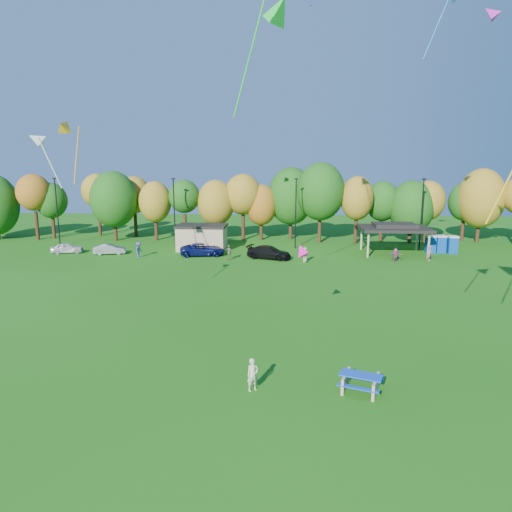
# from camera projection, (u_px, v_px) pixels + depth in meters

# --- Properties ---
(ground) EXTENTS (160.00, 160.00, 0.00)m
(ground) POSITION_uv_depth(u_px,v_px,m) (265.00, 404.00, 21.08)
(ground) COLOR #19600F
(ground) RESTS_ON ground
(tree_line) EXTENTS (93.57, 10.55, 11.15)m
(tree_line) POSITION_uv_depth(u_px,v_px,m) (274.00, 200.00, 64.47)
(tree_line) COLOR black
(tree_line) RESTS_ON ground
(lamp_posts) EXTENTS (64.50, 0.25, 9.09)m
(lamp_posts) POSITION_uv_depth(u_px,v_px,m) (296.00, 211.00, 59.08)
(lamp_posts) COLOR black
(lamp_posts) RESTS_ON ground
(utility_building) EXTENTS (6.30, 4.30, 3.25)m
(utility_building) POSITION_uv_depth(u_px,v_px,m) (202.00, 237.00, 58.58)
(utility_building) COLOR tan
(utility_building) RESTS_ON ground
(pavilion) EXTENTS (8.20, 6.20, 3.77)m
(pavilion) POSITION_uv_depth(u_px,v_px,m) (394.00, 228.00, 55.67)
(pavilion) COLOR tan
(pavilion) RESTS_ON ground
(porta_potties) EXTENTS (3.75, 1.51, 2.18)m
(porta_potties) POSITION_uv_depth(u_px,v_px,m) (441.00, 244.00, 56.56)
(porta_potties) COLOR #0B409A
(porta_potties) RESTS_ON ground
(picnic_table) EXTENTS (2.44, 2.23, 0.87)m
(picnic_table) POSITION_uv_depth(u_px,v_px,m) (361.00, 381.00, 22.17)
(picnic_table) COLOR tan
(picnic_table) RESTS_ON ground
(kite_flyer) EXTENTS (0.72, 0.65, 1.65)m
(kite_flyer) POSITION_uv_depth(u_px,v_px,m) (253.00, 375.00, 22.18)
(kite_flyer) COLOR beige
(kite_flyer) RESTS_ON ground
(car_a) EXTENTS (4.07, 2.49, 1.29)m
(car_a) POSITION_uv_depth(u_px,v_px,m) (67.00, 248.00, 56.52)
(car_a) COLOR silver
(car_a) RESTS_ON ground
(car_b) EXTENTS (4.02, 2.35, 1.25)m
(car_b) POSITION_uv_depth(u_px,v_px,m) (110.00, 249.00, 55.82)
(car_b) COLOR gray
(car_b) RESTS_ON ground
(car_c) EXTENTS (5.68, 3.28, 1.49)m
(car_c) POSITION_uv_depth(u_px,v_px,m) (203.00, 250.00, 54.98)
(car_c) COLOR #0D1552
(car_c) RESTS_ON ground
(car_d) EXTENTS (5.62, 3.64, 1.51)m
(car_d) POSITION_uv_depth(u_px,v_px,m) (269.00, 252.00, 53.17)
(car_d) COLOR black
(car_d) RESTS_ON ground
(far_person_0) EXTENTS (0.69, 0.77, 1.77)m
(far_person_0) POSITION_uv_depth(u_px,v_px,m) (430.00, 253.00, 52.14)
(far_person_0) COLOR #BE5974
(far_person_0) RESTS_ON ground
(far_person_1) EXTENTS (0.86, 1.28, 1.84)m
(far_person_1) POSITION_uv_depth(u_px,v_px,m) (139.00, 250.00, 53.83)
(far_person_1) COLOR #484599
(far_person_1) RESTS_ON ground
(far_person_2) EXTENTS (1.50, 0.59, 1.58)m
(far_person_2) POSITION_uv_depth(u_px,v_px,m) (396.00, 255.00, 51.47)
(far_person_2) COLOR #9A407E
(far_person_2) RESTS_ON ground
(far_person_3) EXTENTS (0.64, 0.89, 1.71)m
(far_person_3) POSITION_uv_depth(u_px,v_px,m) (305.00, 255.00, 51.28)
(far_person_3) COLOR gray
(far_person_3) RESTS_ON ground
(far_person_4) EXTENTS (1.11, 0.71, 1.75)m
(far_person_4) POSITION_uv_depth(u_px,v_px,m) (229.00, 252.00, 52.47)
(far_person_4) COLOR #676E43
(far_person_4) RESTS_ON ground
(kite_0) EXTENTS (4.39, 3.25, 7.66)m
(kite_0) POSITION_uv_depth(u_px,v_px,m) (278.00, 10.00, 28.10)
(kite_0) COLOR #1CD42E
(kite_2) EXTENTS (1.97, 1.77, 1.61)m
(kite_2) POSITION_uv_depth(u_px,v_px,m) (490.00, 13.00, 36.27)
(kite_2) COLOR #C921A1
(kite_5) EXTENTS (1.27, 3.25, 5.45)m
(kite_5) POSITION_uv_depth(u_px,v_px,m) (66.00, 126.00, 35.75)
(kite_5) COLOR orange
(kite_6) EXTENTS (1.41, 1.40, 1.12)m
(kite_6) POSITION_uv_depth(u_px,v_px,m) (302.00, 250.00, 29.11)
(kite_6) COLOR #F60D9B
(kite_12) EXTENTS (2.10, 1.15, 3.37)m
(kite_12) POSITION_uv_depth(u_px,v_px,m) (36.00, 140.00, 26.04)
(kite_12) COLOR #B5B5B5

